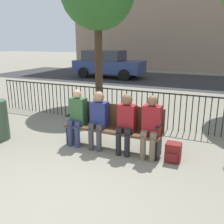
{
  "coord_description": "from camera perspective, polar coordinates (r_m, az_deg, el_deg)",
  "views": [
    {
      "loc": [
        1.93,
        -2.35,
        2.18
      ],
      "look_at": [
        0.0,
        2.06,
        0.8
      ],
      "focal_mm": 40.0,
      "sensor_mm": 36.0,
      "label": 1
    }
  ],
  "objects": [
    {
      "name": "park_bench",
      "position": [
        5.17,
        0.37,
        -2.95
      ],
      "size": [
        2.06,
        0.45,
        0.92
      ],
      "color": "#4C331E",
      "rests_on": "ground"
    },
    {
      "name": "parked_car_0",
      "position": [
        15.39,
        -0.99,
        11.03
      ],
      "size": [
        4.2,
        1.94,
        1.62
      ],
      "color": "navy",
      "rests_on": "ground"
    },
    {
      "name": "seated_person_0",
      "position": [
        5.36,
        -7.96,
        -0.61
      ],
      "size": [
        0.34,
        0.39,
        1.2
      ],
      "color": "navy",
      "rests_on": "ground"
    },
    {
      "name": "street_surface",
      "position": [
        14.64,
        15.97,
        6.86
      ],
      "size": [
        24.0,
        6.0,
        0.01
      ],
      "color": "#2B2B2D",
      "rests_on": "ground"
    },
    {
      "name": "fence_railing",
      "position": [
        6.56,
        5.65,
        1.63
      ],
      "size": [
        9.01,
        0.03,
        0.95
      ],
      "color": "black",
      "rests_on": "ground"
    },
    {
      "name": "backpack",
      "position": [
        4.83,
        13.79,
        -8.96
      ],
      "size": [
        0.28,
        0.27,
        0.36
      ],
      "color": "maroon",
      "rests_on": "ground"
    },
    {
      "name": "ground_plane",
      "position": [
        3.74,
        -13.61,
        -20.13
      ],
      "size": [
        80.0,
        80.0,
        0.0
      ],
      "primitive_type": "plane",
      "color": "gray"
    },
    {
      "name": "seated_person_3",
      "position": [
        4.74,
        8.9,
        -2.71
      ],
      "size": [
        0.34,
        0.39,
        1.21
      ],
      "color": "brown",
      "rests_on": "ground"
    },
    {
      "name": "seated_person_1",
      "position": [
        5.11,
        -3.12,
        -1.09
      ],
      "size": [
        0.34,
        0.39,
        1.2
      ],
      "color": "#3D3D42",
      "rests_on": "ground"
    },
    {
      "name": "seated_person_2",
      "position": [
        4.88,
        3.26,
        -1.97
      ],
      "size": [
        0.34,
        0.39,
        1.2
      ],
      "color": "black",
      "rests_on": "ground"
    }
  ]
}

